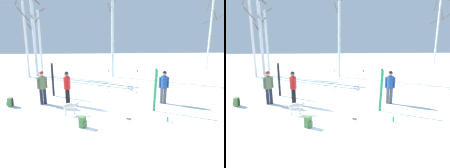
% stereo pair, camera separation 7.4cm
% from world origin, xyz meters
% --- Properties ---
extents(ground_plane, '(60.00, 60.00, 0.00)m').
position_xyz_m(ground_plane, '(0.00, 0.00, 0.00)').
color(ground_plane, white).
extents(person_0, '(0.46, 0.34, 1.72)m').
position_xyz_m(person_0, '(-3.38, 1.91, 0.98)').
color(person_0, '#1E2338').
rests_on(person_0, ground_plane).
extents(person_1, '(0.34, 0.47, 1.72)m').
position_xyz_m(person_1, '(-2.12, 1.76, 0.98)').
color(person_1, black).
rests_on(person_1, ground_plane).
extents(person_2, '(0.51, 0.34, 1.72)m').
position_xyz_m(person_2, '(2.76, 1.60, 0.98)').
color(person_2, '#4C4C56').
rests_on(person_2, ground_plane).
extents(dog, '(0.89, 0.34, 0.57)m').
position_xyz_m(dog, '(-1.82, 0.39, 0.39)').
color(dog, beige).
rests_on(dog, ground_plane).
extents(ski_pair_planted_0, '(0.18, 0.05, 2.01)m').
position_xyz_m(ski_pair_planted_0, '(2.03, 0.57, 1.00)').
color(ski_pair_planted_0, green).
rests_on(ski_pair_planted_0, ground_plane).
extents(ski_pair_planted_1, '(0.12, 0.09, 1.92)m').
position_xyz_m(ski_pair_planted_1, '(-3.16, 3.34, 0.95)').
color(ski_pair_planted_1, black).
rests_on(ski_pair_planted_1, ground_plane).
extents(ski_pair_lying_0, '(1.05, 1.56, 0.05)m').
position_xyz_m(ski_pair_lying_0, '(0.66, -0.38, 0.01)').
color(ski_pair_lying_0, white).
rests_on(ski_pair_lying_0, ground_plane).
extents(ski_poles_0, '(0.07, 0.24, 1.42)m').
position_xyz_m(ski_poles_0, '(0.06, 3.75, 0.76)').
color(ski_poles_0, '#B2B2BC').
rests_on(ski_poles_0, ground_plane).
extents(ski_poles_1, '(0.07, 0.24, 1.45)m').
position_xyz_m(ski_poles_1, '(1.74, 3.45, 0.78)').
color(ski_poles_1, '#B2B2BC').
rests_on(ski_poles_1, ground_plane).
extents(backpack_0, '(0.34, 0.32, 0.44)m').
position_xyz_m(backpack_0, '(-1.19, -0.97, 0.21)').
color(backpack_0, '#4C7F3F').
rests_on(backpack_0, ground_plane).
extents(backpack_1, '(0.29, 0.26, 0.44)m').
position_xyz_m(backpack_1, '(-4.94, 1.66, 0.21)').
color(backpack_1, '#4C7F3F').
rests_on(backpack_1, ground_plane).
extents(water_bottle_0, '(0.08, 0.08, 0.21)m').
position_xyz_m(water_bottle_0, '(2.24, -0.69, 0.10)').
color(water_bottle_0, green).
rests_on(water_bottle_0, ground_plane).
extents(birch_tree_1, '(1.34, 1.12, 6.84)m').
position_xyz_m(birch_tree_1, '(-6.32, 9.04, 3.56)').
color(birch_tree_1, silver).
rests_on(birch_tree_1, ground_plane).
extents(birch_tree_2, '(1.24, 1.21, 6.79)m').
position_xyz_m(birch_tree_2, '(-5.77, 9.46, 3.48)').
color(birch_tree_2, silver).
rests_on(birch_tree_2, ground_plane).
extents(birch_tree_3, '(1.33, 1.65, 5.70)m').
position_xyz_m(birch_tree_3, '(-5.44, 9.78, 2.91)').
color(birch_tree_3, silver).
rests_on(birch_tree_3, ground_plane).
extents(birch_tree_4, '(1.44, 1.43, 7.28)m').
position_xyz_m(birch_tree_4, '(0.67, 8.66, 3.82)').
color(birch_tree_4, silver).
rests_on(birch_tree_4, ground_plane).
extents(birch_tree_5, '(1.46, 1.42, 6.94)m').
position_xyz_m(birch_tree_5, '(10.73, 12.16, 3.63)').
color(birch_tree_5, silver).
rests_on(birch_tree_5, ground_plane).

